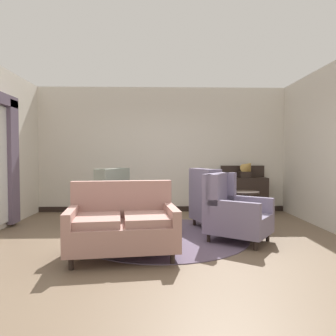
{
  "coord_description": "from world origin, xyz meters",
  "views": [
    {
      "loc": [
        -0.06,
        -4.86,
        1.32
      ],
      "look_at": [
        0.09,
        0.49,
        1.12
      ],
      "focal_mm": 33.96,
      "sensor_mm": 36.0,
      "label": 1
    }
  ],
  "objects_px": {
    "armchair_beside_settee": "(233,213)",
    "porcelain_vase": "(156,198)",
    "coffee_table": "(152,212)",
    "sideboard": "(244,192)",
    "settee": "(122,225)",
    "side_table": "(244,206)",
    "gramophone": "(247,169)",
    "armchair_far_left": "(214,203)",
    "armchair_near_sideboard": "(105,201)"
  },
  "relations": [
    {
      "from": "armchair_beside_settee",
      "to": "porcelain_vase",
      "type": "bearing_deg",
      "value": 102.89
    },
    {
      "from": "coffee_table",
      "to": "sideboard",
      "type": "relative_size",
      "value": 0.73
    },
    {
      "from": "coffee_table",
      "to": "settee",
      "type": "relative_size",
      "value": 0.53
    },
    {
      "from": "sideboard",
      "to": "porcelain_vase",
      "type": "bearing_deg",
      "value": -136.61
    },
    {
      "from": "settee",
      "to": "side_table",
      "type": "xyz_separation_m",
      "value": [
        2.01,
        1.48,
        0.01
      ]
    },
    {
      "from": "porcelain_vase",
      "to": "sideboard",
      "type": "bearing_deg",
      "value": 43.39
    },
    {
      "from": "gramophone",
      "to": "armchair_far_left",
      "type": "bearing_deg",
      "value": -125.46
    },
    {
      "from": "settee",
      "to": "gramophone",
      "type": "bearing_deg",
      "value": 43.07
    },
    {
      "from": "armchair_near_sideboard",
      "to": "side_table",
      "type": "xyz_separation_m",
      "value": [
        2.56,
        -0.41,
        -0.04
      ]
    },
    {
      "from": "armchair_near_sideboard",
      "to": "armchair_beside_settee",
      "type": "distance_m",
      "value": 2.49
    },
    {
      "from": "armchair_near_sideboard",
      "to": "gramophone",
      "type": "bearing_deg",
      "value": 138.98
    },
    {
      "from": "settee",
      "to": "armchair_near_sideboard",
      "type": "bearing_deg",
      "value": 98.75
    },
    {
      "from": "armchair_near_sideboard",
      "to": "side_table",
      "type": "bearing_deg",
      "value": 109.65
    },
    {
      "from": "porcelain_vase",
      "to": "armchair_beside_settee",
      "type": "height_order",
      "value": "armchair_beside_settee"
    },
    {
      "from": "side_table",
      "to": "gramophone",
      "type": "distance_m",
      "value": 1.71
    },
    {
      "from": "armchair_near_sideboard",
      "to": "sideboard",
      "type": "xyz_separation_m",
      "value": [
        2.99,
        1.19,
        0.02
      ]
    },
    {
      "from": "settee",
      "to": "armchair_far_left",
      "type": "relative_size",
      "value": 1.38
    },
    {
      "from": "settee",
      "to": "sideboard",
      "type": "height_order",
      "value": "sideboard"
    },
    {
      "from": "porcelain_vase",
      "to": "sideboard",
      "type": "distance_m",
      "value": 2.78
    },
    {
      "from": "settee",
      "to": "armchair_far_left",
      "type": "xyz_separation_m",
      "value": [
        1.49,
        1.61,
        0.04
      ]
    },
    {
      "from": "porcelain_vase",
      "to": "armchair_beside_settee",
      "type": "xyz_separation_m",
      "value": [
        1.21,
        -0.5,
        -0.18
      ]
    },
    {
      "from": "settee",
      "to": "gramophone",
      "type": "relative_size",
      "value": 3.29
    },
    {
      "from": "armchair_beside_settee",
      "to": "side_table",
      "type": "relative_size",
      "value": 1.69
    },
    {
      "from": "porcelain_vase",
      "to": "coffee_table",
      "type": "bearing_deg",
      "value": 149.54
    },
    {
      "from": "porcelain_vase",
      "to": "sideboard",
      "type": "xyz_separation_m",
      "value": [
        2.02,
        1.91,
        -0.14
      ]
    },
    {
      "from": "coffee_table",
      "to": "armchair_beside_settee",
      "type": "xyz_separation_m",
      "value": [
        1.26,
        -0.53,
        0.07
      ]
    },
    {
      "from": "porcelain_vase",
      "to": "sideboard",
      "type": "height_order",
      "value": "sideboard"
    },
    {
      "from": "armchair_far_left",
      "to": "sideboard",
      "type": "relative_size",
      "value": 1.0
    },
    {
      "from": "porcelain_vase",
      "to": "armchair_far_left",
      "type": "xyz_separation_m",
      "value": [
        1.07,
        0.43,
        -0.17
      ]
    },
    {
      "from": "armchair_far_left",
      "to": "armchair_near_sideboard",
      "type": "bearing_deg",
      "value": 59.8
    },
    {
      "from": "coffee_table",
      "to": "gramophone",
      "type": "height_order",
      "value": "gramophone"
    },
    {
      "from": "armchair_far_left",
      "to": "porcelain_vase",
      "type": "bearing_deg",
      "value": 89.65
    },
    {
      "from": "coffee_table",
      "to": "gramophone",
      "type": "relative_size",
      "value": 1.73
    },
    {
      "from": "sideboard",
      "to": "gramophone",
      "type": "relative_size",
      "value": 2.39
    },
    {
      "from": "porcelain_vase",
      "to": "armchair_beside_settee",
      "type": "bearing_deg",
      "value": -22.37
    },
    {
      "from": "coffee_table",
      "to": "gramophone",
      "type": "xyz_separation_m",
      "value": [
        2.12,
        1.79,
        0.66
      ]
    },
    {
      "from": "porcelain_vase",
      "to": "armchair_near_sideboard",
      "type": "height_order",
      "value": "armchair_near_sideboard"
    },
    {
      "from": "porcelain_vase",
      "to": "side_table",
      "type": "relative_size",
      "value": 0.49
    },
    {
      "from": "armchair_far_left",
      "to": "side_table",
      "type": "distance_m",
      "value": 0.54
    },
    {
      "from": "side_table",
      "to": "gramophone",
      "type": "height_order",
      "value": "gramophone"
    },
    {
      "from": "armchair_beside_settee",
      "to": "armchair_near_sideboard",
      "type": "bearing_deg",
      "value": 96.17
    },
    {
      "from": "settee",
      "to": "porcelain_vase",
      "type": "bearing_deg",
      "value": 62.93
    },
    {
      "from": "armchair_near_sideboard",
      "to": "gramophone",
      "type": "xyz_separation_m",
      "value": [
        3.03,
        1.11,
        0.57
      ]
    },
    {
      "from": "settee",
      "to": "side_table",
      "type": "bearing_deg",
      "value": 29.02
    },
    {
      "from": "armchair_near_sideboard",
      "to": "armchair_far_left",
      "type": "height_order",
      "value": "armchair_far_left"
    },
    {
      "from": "coffee_table",
      "to": "armchair_near_sideboard",
      "type": "relative_size",
      "value": 0.73
    },
    {
      "from": "armchair_far_left",
      "to": "gramophone",
      "type": "bearing_deg",
      "value": -57.64
    },
    {
      "from": "settee",
      "to": "gramophone",
      "type": "xyz_separation_m",
      "value": [
        2.48,
        3.0,
        0.63
      ]
    },
    {
      "from": "side_table",
      "to": "sideboard",
      "type": "relative_size",
      "value": 0.62
    },
    {
      "from": "armchair_near_sideboard",
      "to": "sideboard",
      "type": "height_order",
      "value": "sideboard"
    }
  ]
}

